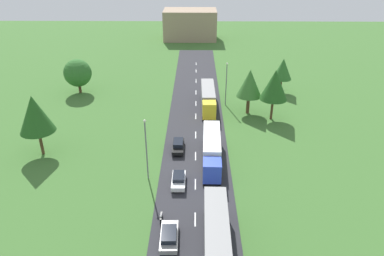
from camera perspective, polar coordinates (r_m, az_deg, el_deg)
road at (r=46.93m, az=0.53°, el=-10.53°), size 10.00×140.00×0.06m
lane_marking_centre at (r=45.01m, az=0.52°, el=-12.39°), size 0.16×121.68×0.01m
truck_lead at (r=38.08m, az=3.95°, el=-17.19°), size 2.66×13.92×3.66m
truck_second at (r=52.49m, az=3.15°, el=-3.29°), size 2.80×12.64×3.68m
truck_third at (r=69.94m, az=2.57°, el=4.87°), size 2.57×13.09×3.72m
car_second at (r=40.30m, az=-3.64°, el=-16.72°), size 1.98×4.60×1.48m
car_third at (r=48.25m, az=-2.14°, el=-8.18°), size 1.81×4.12×1.47m
car_fourth at (r=55.88m, az=-2.20°, el=-2.78°), size 1.78×4.56×1.50m
motorcycle_courier at (r=43.03m, az=-4.92°, el=-13.88°), size 0.28×1.94×0.91m
lamppost_second at (r=47.62m, az=-7.26°, el=-3.01°), size 0.36×0.36×8.95m
lamppost_third at (r=70.61m, az=5.45°, el=7.26°), size 0.36×0.36×8.64m
tree_birch at (r=80.50m, az=-17.65°, el=8.30°), size 5.79×5.79×7.28m
tree_maple at (r=65.23m, az=12.93°, el=6.66°), size 4.91×4.91×9.33m
tree_pine at (r=78.94m, az=14.18°, el=9.05°), size 3.99×3.99×7.45m
tree_elm at (r=56.94m, az=-23.63°, el=2.04°), size 5.12×5.12×9.56m
tree_ash at (r=67.11m, az=9.11°, el=6.99°), size 4.62×4.62×8.54m
distant_building at (r=124.12m, az=-0.31°, el=16.06°), size 17.25×11.07×9.47m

